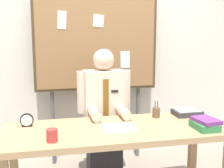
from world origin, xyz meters
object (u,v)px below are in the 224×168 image
at_px(desk, 116,137).
at_px(desk_clock, 27,121).
at_px(coffee_mug, 52,135).
at_px(paper_tray, 187,112).
at_px(book_stack, 205,124).
at_px(open_notebook, 119,128).
at_px(pen_holder, 156,112).
at_px(person, 104,120).
at_px(bulletin_board, 96,44).

height_order(desk, desk_clock, desk_clock).
distance_m(coffee_mug, paper_tray, 1.38).
distance_m(desk, coffee_mug, 0.60).
bearing_deg(book_stack, coffee_mug, -178.71).
bearing_deg(open_notebook, pen_holder, 30.23).
xyz_separation_m(person, pen_holder, (0.44, -0.33, 0.14)).
distance_m(person, paper_tray, 0.84).
distance_m(desk, bulletin_board, 1.25).
relative_size(person, desk_clock, 11.75).
relative_size(bulletin_board, open_notebook, 7.09).
bearing_deg(open_notebook, person, 91.77).
xyz_separation_m(person, open_notebook, (0.02, -0.58, 0.10)).
bearing_deg(pen_holder, coffee_mug, -155.57).
bearing_deg(paper_tray, pen_holder, -179.08).
xyz_separation_m(book_stack, coffee_mug, (-1.26, -0.03, 0.00)).
height_order(open_notebook, paper_tray, paper_tray).
bearing_deg(coffee_mug, book_stack, 1.29).
height_order(bulletin_board, pen_holder, bulletin_board).
bearing_deg(book_stack, paper_tray, 84.07).
bearing_deg(pen_holder, desk_clock, -178.47).
height_order(bulletin_board, paper_tray, bulletin_board).
distance_m(person, bulletin_board, 0.88).
bearing_deg(person, desk_clock, -154.21).
bearing_deg(person, bulletin_board, 90.00).
height_order(pen_holder, paper_tray, pen_holder).
height_order(desk_clock, pen_holder, pen_holder).
xyz_separation_m(desk, person, (0.00, 0.56, -0.01)).
distance_m(open_notebook, coffee_mug, 0.60).
bearing_deg(desk_clock, person, 25.79).
bearing_deg(desk_clock, coffee_mug, -63.79).
bearing_deg(pen_holder, desk, -152.79).
bearing_deg(pen_holder, person, 143.47).
distance_m(desk, desk_clock, 0.78).
bearing_deg(open_notebook, desk_clock, 164.19).
relative_size(bulletin_board, coffee_mug, 20.17).
bearing_deg(book_stack, bulletin_board, 121.24).
bearing_deg(bulletin_board, person, -90.00).
xyz_separation_m(desk_clock, coffee_mug, (0.20, -0.42, -0.00)).
relative_size(pen_holder, paper_tray, 0.62).
xyz_separation_m(bulletin_board, book_stack, (0.72, -1.19, -0.62)).
distance_m(bulletin_board, desk_clock, 1.26).
xyz_separation_m(desk, paper_tray, (0.77, 0.23, 0.11)).
relative_size(desk, open_notebook, 6.81).
xyz_separation_m(book_stack, open_notebook, (-0.70, 0.17, -0.04)).
bearing_deg(desk_clock, open_notebook, -15.81).
xyz_separation_m(desk, coffee_mug, (-0.54, -0.22, 0.13)).
relative_size(desk, pen_holder, 11.82).
height_order(book_stack, desk_clock, desk_clock).
distance_m(bulletin_board, open_notebook, 1.21).
xyz_separation_m(desk, desk_clock, (-0.75, 0.20, 0.14)).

